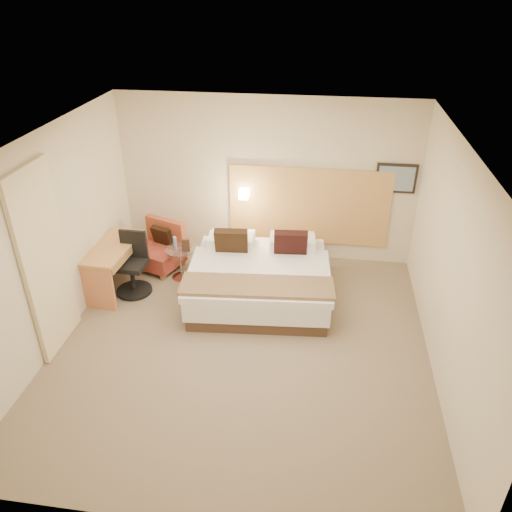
# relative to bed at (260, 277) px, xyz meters

# --- Properties ---
(floor) EXTENTS (4.80, 5.00, 0.02)m
(floor) POSITION_rel_bed_xyz_m (-0.07, -1.20, -0.33)
(floor) COLOR #776650
(floor) RESTS_ON ground
(ceiling) EXTENTS (4.80, 5.00, 0.02)m
(ceiling) POSITION_rel_bed_xyz_m (-0.07, -1.20, 2.39)
(ceiling) COLOR white
(ceiling) RESTS_ON floor
(wall_back) EXTENTS (4.80, 0.02, 2.70)m
(wall_back) POSITION_rel_bed_xyz_m (-0.07, 1.31, 1.03)
(wall_back) COLOR beige
(wall_back) RESTS_ON floor
(wall_front) EXTENTS (4.80, 0.02, 2.70)m
(wall_front) POSITION_rel_bed_xyz_m (-0.07, -3.71, 1.03)
(wall_front) COLOR beige
(wall_front) RESTS_ON floor
(wall_left) EXTENTS (0.02, 5.00, 2.70)m
(wall_left) POSITION_rel_bed_xyz_m (-2.48, -1.20, 1.03)
(wall_left) COLOR beige
(wall_left) RESTS_ON floor
(wall_right) EXTENTS (0.02, 5.00, 2.70)m
(wall_right) POSITION_rel_bed_xyz_m (2.34, -1.20, 1.03)
(wall_right) COLOR beige
(wall_right) RESTS_ON floor
(headboard_panel) EXTENTS (2.60, 0.04, 1.30)m
(headboard_panel) POSITION_rel_bed_xyz_m (0.63, 1.27, 0.63)
(headboard_panel) COLOR tan
(headboard_panel) RESTS_ON wall_back
(art_frame) EXTENTS (0.62, 0.03, 0.47)m
(art_frame) POSITION_rel_bed_xyz_m (1.95, 1.28, 1.18)
(art_frame) COLOR black
(art_frame) RESTS_ON wall_back
(art_canvas) EXTENTS (0.54, 0.01, 0.39)m
(art_canvas) POSITION_rel_bed_xyz_m (1.95, 1.26, 1.18)
(art_canvas) COLOR gray
(art_canvas) RESTS_ON wall_back
(lamp_arm) EXTENTS (0.02, 0.12, 0.02)m
(lamp_arm) POSITION_rel_bed_xyz_m (-0.42, 1.22, 0.83)
(lamp_arm) COLOR white
(lamp_arm) RESTS_ON wall_back
(lamp_shade) EXTENTS (0.15, 0.15, 0.15)m
(lamp_shade) POSITION_rel_bed_xyz_m (-0.42, 1.16, 0.83)
(lamp_shade) COLOR #F6E5C0
(lamp_shade) RESTS_ON wall_back
(curtain) EXTENTS (0.06, 0.90, 2.42)m
(curtain) POSITION_rel_bed_xyz_m (-2.43, -1.45, 0.90)
(curtain) COLOR beige
(curtain) RESTS_ON wall_left
(bottle_a) EXTENTS (0.06, 0.06, 0.19)m
(bottle_a) POSITION_rel_bed_xyz_m (-1.38, 0.35, 0.29)
(bottle_a) COLOR #7892BA
(bottle_a) RESTS_ON side_table
(menu_folder) EXTENTS (0.13, 0.07, 0.21)m
(menu_folder) POSITION_rel_bed_xyz_m (-1.19, 0.27, 0.30)
(menu_folder) COLOR #3C2518
(menu_folder) RESTS_ON side_table
(bed) EXTENTS (2.17, 2.12, 0.99)m
(bed) POSITION_rel_bed_xyz_m (0.00, 0.00, 0.00)
(bed) COLOR #462F23
(bed) RESTS_ON floor
(lounge_chair) EXTENTS (0.91, 0.85, 0.77)m
(lounge_chair) POSITION_rel_bed_xyz_m (-1.75, 0.62, -0.01)
(lounge_chair) COLOR tan
(lounge_chair) RESTS_ON floor
(side_table) EXTENTS (0.54, 0.54, 0.52)m
(side_table) POSITION_rel_bed_xyz_m (-1.30, 0.31, -0.03)
(side_table) COLOR silver
(side_table) RESTS_ON floor
(desk) EXTENTS (0.61, 1.21, 0.74)m
(desk) POSITION_rel_bed_xyz_m (-2.18, -0.12, 0.26)
(desk) COLOR tan
(desk) RESTS_ON floor
(desk_chair) EXTENTS (0.55, 0.55, 0.95)m
(desk_chair) POSITION_rel_bed_xyz_m (-1.91, -0.15, 0.07)
(desk_chair) COLOR black
(desk_chair) RESTS_ON floor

